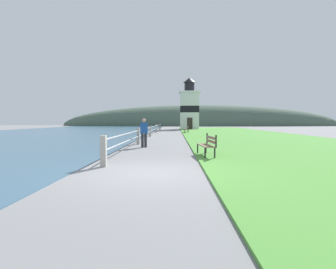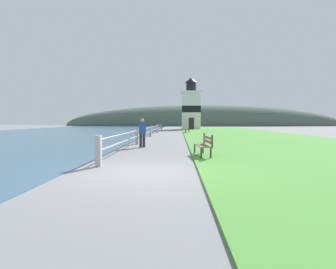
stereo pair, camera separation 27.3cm
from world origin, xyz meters
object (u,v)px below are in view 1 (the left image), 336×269
at_px(park_bench_midway, 187,129).
at_px(lighthouse, 189,107).
at_px(park_bench_near, 208,144).
at_px(person_strolling, 144,132).

relative_size(park_bench_midway, lighthouse, 0.19).
bearing_deg(park_bench_near, park_bench_midway, -95.89).
height_order(park_bench_near, lighthouse, lighthouse).
distance_m(park_bench_midway, lighthouse, 14.95).
relative_size(lighthouse, person_strolling, 5.59).
height_order(park_bench_near, park_bench_midway, same).
xyz_separation_m(park_bench_midway, lighthouse, (1.07, 14.55, 3.25)).
xyz_separation_m(lighthouse, person_strolling, (-4.24, -31.57, -2.92)).
bearing_deg(person_strolling, park_bench_near, -153.52).
xyz_separation_m(park_bench_midway, person_strolling, (-3.17, -17.03, 0.33)).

